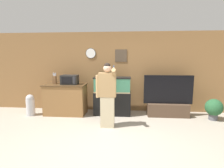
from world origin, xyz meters
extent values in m
plane|color=gray|center=(0.00, 0.00, 0.00)|extent=(18.00, 18.00, 0.00)
cube|color=olive|center=(0.00, 2.55, 1.30)|extent=(10.00, 0.06, 2.60)
cube|color=#4C3D2D|center=(0.11, 2.52, 1.84)|extent=(0.38, 0.02, 0.40)
cylinder|color=white|center=(-0.88, 2.51, 1.92)|extent=(0.31, 0.03, 0.31)
cylinder|color=black|center=(-0.88, 2.51, 1.92)|extent=(0.34, 0.01, 0.34)
cube|color=brown|center=(-1.60, 1.98, 0.46)|extent=(1.25, 0.65, 0.92)
cube|color=#48321C|center=(-1.60, 1.98, 0.94)|extent=(1.29, 0.69, 0.03)
cube|color=black|center=(-1.45, 1.98, 1.10)|extent=(0.51, 0.33, 0.29)
cube|color=black|center=(-1.49, 1.81, 1.10)|extent=(0.31, 0.01, 0.20)
cube|color=#2D2D33|center=(-1.26, 1.81, 1.10)|extent=(0.05, 0.01, 0.23)
cube|color=brown|center=(-1.96, 2.04, 1.08)|extent=(0.10, 0.08, 0.25)
cylinder|color=#B7B7BC|center=(-2.00, 2.05, 1.26)|extent=(0.02, 0.02, 0.11)
cylinder|color=#B7B7BC|center=(-1.98, 2.05, 1.24)|extent=(0.02, 0.02, 0.07)
cylinder|color=#B7B7BC|center=(-1.96, 2.05, 1.24)|extent=(0.02, 0.02, 0.08)
cylinder|color=#B7B7BC|center=(-1.94, 2.05, 1.24)|extent=(0.02, 0.02, 0.08)
cylinder|color=#B7B7BC|center=(-1.92, 2.05, 1.25)|extent=(0.02, 0.02, 0.10)
cylinder|color=#B7B7BC|center=(-2.00, 2.08, 1.25)|extent=(0.02, 0.02, 0.10)
cylinder|color=#B7B7BC|center=(-1.98, 2.08, 1.25)|extent=(0.02, 0.02, 0.10)
cylinder|color=#B7B7BC|center=(-1.96, 2.08, 1.24)|extent=(0.02, 0.02, 0.07)
cylinder|color=#B7B7BC|center=(-1.94, 2.08, 1.24)|extent=(0.02, 0.02, 0.07)
cylinder|color=#B7B7BC|center=(-1.92, 2.08, 1.25)|extent=(0.02, 0.02, 0.09)
cube|color=black|center=(-0.13, 2.06, 0.36)|extent=(1.13, 0.46, 0.71)
cube|color=#937F5B|center=(-0.13, 2.06, 0.73)|extent=(1.10, 0.44, 0.04)
cube|color=#387556|center=(-0.13, 2.06, 0.95)|extent=(1.09, 0.44, 0.45)
cube|color=black|center=(-0.13, 2.06, 1.17)|extent=(1.13, 0.46, 0.03)
cube|color=#4C3828|center=(1.56, 2.04, 0.20)|extent=(1.22, 0.40, 0.39)
cube|color=black|center=(1.56, 2.04, 0.82)|extent=(1.43, 0.05, 0.85)
cube|color=black|center=(1.56, 2.07, 0.82)|extent=(1.46, 0.01, 0.88)
cube|color=#BCAD89|center=(-0.17, 1.04, 0.40)|extent=(0.35, 0.19, 0.80)
cube|color=#A37F51|center=(-0.17, 1.04, 1.10)|extent=(0.43, 0.21, 0.60)
sphere|color=tan|center=(-0.17, 1.04, 1.51)|extent=(0.20, 0.20, 0.20)
sphere|color=black|center=(-0.17, 1.04, 1.56)|extent=(0.16, 0.16, 0.16)
cylinder|color=#A37F51|center=(-0.41, 1.04, 1.06)|extent=(0.11, 0.11, 0.57)
cylinder|color=#A37F51|center=(0.00, 0.91, 1.40)|extent=(0.10, 0.31, 0.26)
cylinder|color=white|center=(0.00, 0.89, 1.50)|extent=(0.02, 0.06, 0.11)
cylinder|color=#2856B2|center=(0.00, 0.87, 1.56)|extent=(0.02, 0.03, 0.05)
cylinder|color=#4C4C51|center=(2.80, 1.81, 0.08)|extent=(0.24, 0.24, 0.17)
sphere|color=#23512D|center=(2.80, 1.81, 0.37)|extent=(0.48, 0.48, 0.48)
cylinder|color=#B7B7BC|center=(-2.65, 1.76, 0.25)|extent=(0.26, 0.26, 0.50)
sphere|color=#ADADB2|center=(-2.65, 1.76, 0.53)|extent=(0.24, 0.24, 0.24)
camera|label=1|loc=(0.31, -3.24, 1.76)|focal=28.00mm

